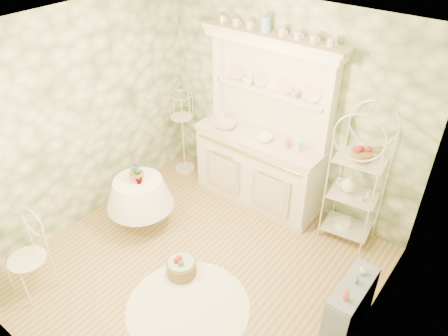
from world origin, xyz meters
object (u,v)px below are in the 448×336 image
Objects in this scene: bakers_rack at (358,173)px; floor_basket at (181,266)px; cafe_chair at (28,263)px; side_shelf at (349,307)px; birdcage_stand at (183,129)px; kitchen_dresser at (261,127)px; round_table at (140,202)px.

bakers_rack reaches higher than floor_basket.
floor_basket is at bearing 40.47° from cafe_chair.
birdcage_stand is (-3.17, 1.11, 0.41)m from side_shelf.
kitchen_dresser is 1.98m from floor_basket.
cafe_chair is 0.57× the size of birdcage_stand.
floor_basket is at bearing -86.40° from kitchen_dresser.
round_table is 2.04× the size of floor_basket.
side_shelf is 1.85m from floor_basket.
floor_basket is at bearing -49.05° from birdcage_stand.
round_table is at bearing -71.53° from birdcage_stand.
round_table is (-0.86, -1.37, -0.76)m from kitchen_dresser.
kitchen_dresser reaches higher than bakers_rack.
cafe_chair is at bearing -136.36° from bakers_rack.
bakers_rack is 2.41× the size of cafe_chair.
bakers_rack is 2.28m from floor_basket.
bakers_rack reaches higher than side_shelf.
kitchen_dresser is at bearing 146.44° from side_shelf.
round_table is 1.46m from cafe_chair.
side_shelf is 1.86× the size of floor_basket.
floor_basket is at bearing -18.17° from round_table.
round_table is 0.95× the size of cafe_chair.
bakers_rack is at bearing 33.22° from round_table.
kitchen_dresser is 2.85× the size of cafe_chair.
side_shelf is at bearing -72.54° from bakers_rack.
kitchen_dresser is 1.18× the size of bakers_rack.
bakers_rack is at bearing 113.46° from side_shelf.
cafe_chair reaches higher than floor_basket.
birdcage_stand is at bearing 159.48° from side_shelf.
birdcage_stand is at bearing 175.59° from bakers_rack.
bakers_rack is at bearing 46.24° from cafe_chair.
side_shelf is at bearing 24.72° from cafe_chair.
kitchen_dresser is 1.79m from round_table.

